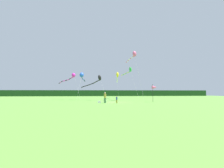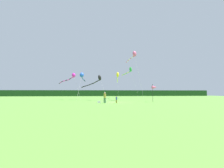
{
  "view_description": "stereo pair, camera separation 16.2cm",
  "coord_description": "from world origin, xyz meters",
  "views": [
    {
      "loc": [
        -3.33,
        -25.94,
        1.82
      ],
      "look_at": [
        0.0,
        6.0,
        3.72
      ],
      "focal_mm": 22.76,
      "sensor_mm": 36.0,
      "label": 1
    },
    {
      "loc": [
        -3.17,
        -25.95,
        1.82
      ],
      "look_at": [
        0.0,
        6.0,
        3.72
      ],
      "focal_mm": 22.76,
      "sensor_mm": 36.0,
      "label": 2
    }
  ],
  "objects": [
    {
      "name": "cooler_box",
      "position": [
        -2.98,
        -1.64,
        0.19
      ],
      "size": [
        0.52,
        0.34,
        0.38
      ],
      "primitive_type": "cube",
      "color": "silver",
      "rests_on": "ground"
    },
    {
      "name": "ground_plane",
      "position": [
        0.0,
        0.0,
        0.0
      ],
      "size": [
        120.0,
        120.0,
        0.0
      ],
      "primitive_type": "plane",
      "color": "#5B9338"
    },
    {
      "name": "kite_yellow",
      "position": [
        2.75,
        16.45,
        6.96
      ],
      "size": [
        1.2,
        8.11,
        8.04
      ],
      "color": "#B2B2B2",
      "rests_on": "ground"
    },
    {
      "name": "kite_rainbow",
      "position": [
        5.02,
        5.63,
        10.53
      ],
      "size": [
        2.45,
        6.64,
        11.4
      ],
      "color": "#B2B2B2",
      "rests_on": "ground"
    },
    {
      "name": "kite_black",
      "position": [
        -3.43,
        7.36,
        4.81
      ],
      "size": [
        6.29,
        6.53,
        5.96
      ],
      "color": "#B2B2B2",
      "rests_on": "ground"
    },
    {
      "name": "person_child",
      "position": [
        -0.05,
        -2.09,
        0.68
      ],
      "size": [
        0.27,
        0.27,
        1.21
      ],
      "color": "olive",
      "rests_on": "ground"
    },
    {
      "name": "banner_flag_pole",
      "position": [
        7.56,
        0.17,
        2.76
      ],
      "size": [
        0.9,
        0.7,
        3.41
      ],
      "color": "black",
      "rests_on": "ground"
    },
    {
      "name": "kite_magenta",
      "position": [
        -9.84,
        10.83,
        5.88
      ],
      "size": [
        6.96,
        6.87,
        6.83
      ],
      "color": "#B2B2B2",
      "rests_on": "ground"
    },
    {
      "name": "person_adult",
      "position": [
        -1.99,
        -1.52,
        1.02
      ],
      "size": [
        0.4,
        0.4,
        1.83
      ],
      "color": "#3F724C",
      "rests_on": "ground"
    },
    {
      "name": "distant_treeline",
      "position": [
        0.0,
        45.0,
        1.44
      ],
      "size": [
        108.0,
        2.92,
        2.87
      ],
      "primitive_type": "cube",
      "color": "#193D19",
      "rests_on": "ground"
    },
    {
      "name": "kite_blue",
      "position": [
        -7.16,
        9.67,
        6.04
      ],
      "size": [
        1.31,
        6.89,
        6.88
      ],
      "color": "#B2B2B2",
      "rests_on": "ground"
    },
    {
      "name": "kite_green",
      "position": [
        6.78,
        17.54,
        8.84
      ],
      "size": [
        3.86,
        7.35,
        9.9
      ],
      "color": "#B2B2B2",
      "rests_on": "ground"
    }
  ]
}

